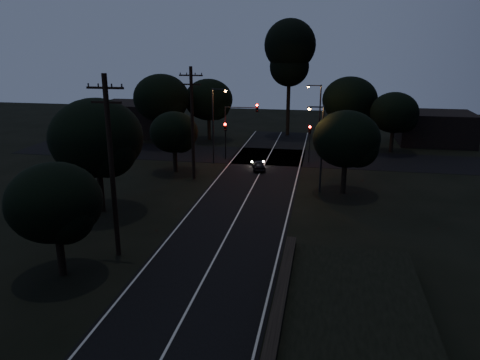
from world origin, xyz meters
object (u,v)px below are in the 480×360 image
(streetlight_a, at_px, (215,121))
(streetlight_b, at_px, (318,115))
(streetlight_c, at_px, (320,143))
(utility_pole_far, at_px, (192,122))
(tall_pine, at_px, (290,52))
(car, at_px, (259,165))
(signal_mast, at_px, (240,121))
(signal_left, at_px, (225,134))
(utility_pole_mid, at_px, (111,165))
(signal_right, at_px, (310,137))

(streetlight_a, distance_m, streetlight_b, 12.19)
(streetlight_c, bearing_deg, streetlight_a, 144.31)
(utility_pole_far, xyz_separation_m, tall_pine, (7.00, 23.00, 5.74))
(streetlight_b, distance_m, car, 10.52)
(streetlight_b, bearing_deg, signal_mast, -154.01)
(signal_left, bearing_deg, streetlight_a, -109.59)
(utility_pole_far, bearing_deg, streetlight_a, 83.41)
(streetlight_c, bearing_deg, signal_left, 136.24)
(utility_pole_far, xyz_separation_m, signal_left, (1.40, 7.99, -2.65))
(tall_pine, distance_m, signal_left, 18.08)
(signal_mast, distance_m, streetlight_a, 3.13)
(utility_pole_far, bearing_deg, streetlight_c, -9.60)
(tall_pine, height_order, streetlight_a, tall_pine)
(utility_pole_mid, xyz_separation_m, signal_mast, (3.09, 24.99, -1.40))
(streetlight_b, xyz_separation_m, streetlight_c, (0.52, -14.00, -0.29))
(tall_pine, height_order, streetlight_b, tall_pine)
(signal_left, bearing_deg, utility_pole_far, -99.94)
(tall_pine, bearing_deg, utility_pole_mid, -99.93)
(utility_pole_mid, xyz_separation_m, streetlight_c, (11.83, 15.00, -1.39))
(signal_mast, relative_size, car, 2.09)
(utility_pole_far, distance_m, signal_right, 13.53)
(utility_pole_mid, height_order, utility_pole_far, utility_pole_mid)
(tall_pine, distance_m, streetlight_c, 26.37)
(signal_mast, xyz_separation_m, streetlight_b, (8.22, 4.01, 0.30))
(signal_right, xyz_separation_m, streetlight_c, (1.23, -9.99, 1.51))
(utility_pole_far, distance_m, car, 8.61)
(utility_pole_mid, height_order, streetlight_a, utility_pole_mid)
(utility_pole_far, bearing_deg, utility_pole_mid, -90.00)
(signal_mast, bearing_deg, signal_left, -179.87)
(signal_left, bearing_deg, streetlight_c, -43.76)
(utility_pole_far, relative_size, tall_pine, 0.67)
(streetlight_b, bearing_deg, utility_pole_far, -133.30)
(tall_pine, distance_m, streetlight_b, 13.53)
(signal_left, relative_size, streetlight_b, 0.51)
(utility_pole_mid, bearing_deg, streetlight_c, 51.74)
(utility_pole_mid, height_order, car, utility_pole_mid)
(utility_pole_mid, relative_size, streetlight_c, 1.47)
(signal_left, distance_m, streetlight_b, 10.84)
(signal_left, bearing_deg, utility_pole_mid, -93.21)
(utility_pole_mid, height_order, signal_right, utility_pole_mid)
(tall_pine, bearing_deg, car, -93.90)
(signal_mast, distance_m, streetlight_b, 9.15)
(signal_mast, xyz_separation_m, streetlight_c, (8.74, -9.99, 0.01))
(streetlight_a, bearing_deg, signal_left, 70.41)
(streetlight_b, bearing_deg, car, -125.31)
(streetlight_c, bearing_deg, car, 135.09)
(tall_pine, bearing_deg, signal_mast, -104.62)
(signal_mast, bearing_deg, streetlight_c, -48.81)
(utility_pole_far, distance_m, streetlight_a, 6.10)
(streetlight_c, relative_size, car, 2.50)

